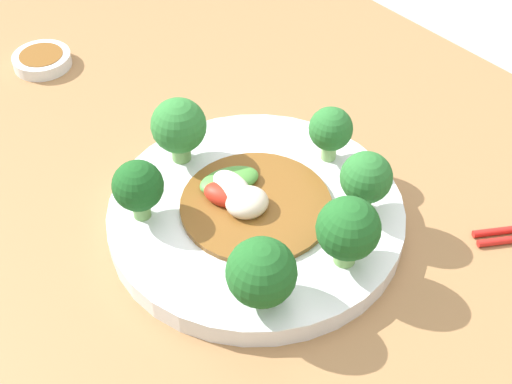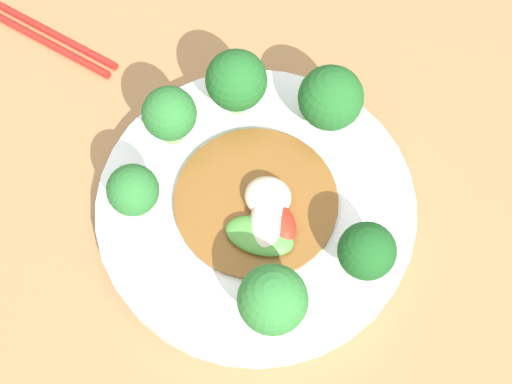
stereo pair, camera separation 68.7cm
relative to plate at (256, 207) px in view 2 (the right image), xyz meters
The scene contains 11 objects.
ground_plane 0.76m from the plate, 135.24° to the right, with size 8.00×8.00×0.00m, color #B7B2A8.
table 0.39m from the plate, 135.24° to the right, with size 1.20×0.70×0.75m.
plate is the anchor object (origin of this frame).
broccoli_southwest 0.11m from the plate, 131.53° to the right, with size 0.05×0.05×0.06m.
broccoli_west 0.11m from the plate, behind, with size 0.05×0.05×0.07m.
broccoli_northwest 0.12m from the plate, 141.79° to the left, with size 0.06×0.06×0.06m.
broccoli_northeast 0.12m from the plate, 55.04° to the left, with size 0.05×0.05×0.06m.
broccoli_east 0.11m from the plate, ahead, with size 0.05×0.05×0.07m.
broccoli_south 0.11m from the plate, 86.58° to the right, with size 0.04×0.04×0.06m.
stirfry_center 0.02m from the plate, 25.98° to the left, with size 0.14×0.14×0.02m.
chopsticks 0.31m from the plate, 131.77° to the right, with size 0.13×0.20×0.01m.
Camera 2 is at (0.30, 0.04, 1.33)m, focal length 50.00 mm.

